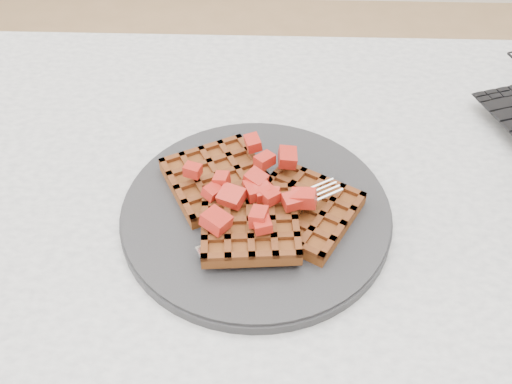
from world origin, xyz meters
TOP-DOWN VIEW (x-y plane):
  - table at (0.00, 0.00)m, footprint 1.20×0.80m
  - plate at (-0.11, 0.01)m, footprint 0.30×0.30m
  - waffles at (-0.11, 0.00)m, footprint 0.24×0.20m
  - strawberry_pile at (-0.11, 0.01)m, footprint 0.15×0.15m
  - fork at (-0.08, -0.02)m, footprint 0.17×0.11m

SIDE VIEW (x-z plane):
  - table at x=0.00m, z-range 0.26..1.01m
  - plate at x=-0.11m, z-range 0.75..0.77m
  - fork at x=-0.08m, z-range 0.77..0.78m
  - waffles at x=-0.11m, z-range 0.76..0.79m
  - strawberry_pile at x=-0.11m, z-range 0.79..0.82m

